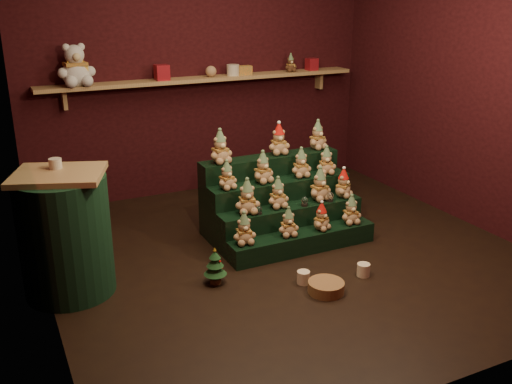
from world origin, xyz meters
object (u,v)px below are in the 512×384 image
mug_right (363,270)px  white_bear (75,59)px  riser_tier_front (303,242)px  mini_christmas_tree (215,266)px  wicker_basket (326,287)px  side_table (65,234)px  snow_globe_b (305,201)px  mug_left (303,277)px  brown_bear (291,63)px  snow_globe_a (259,210)px  snow_globe_c (330,197)px

mug_right → white_bear: bearing=124.8°
riser_tier_front → mini_christmas_tree: bearing=-166.7°
wicker_basket → mug_right: bearing=13.1°
side_table → mug_right: 2.37m
snow_globe_b → mug_left: (-0.40, -0.69, -0.35)m
mini_christmas_tree → wicker_basket: (0.72, -0.51, -0.11)m
snow_globe_b → side_table: bearing=-179.8°
brown_bear → snow_globe_b: bearing=-111.0°
snow_globe_a → mini_christmas_tree: 0.73m
side_table → mug_right: (2.19, -0.78, -0.43)m
mini_christmas_tree → brown_bear: (1.82, 2.09, 1.27)m
snow_globe_a → mini_christmas_tree: size_ratio=0.25×
mug_right → mini_christmas_tree: bearing=160.2°
mug_left → white_bear: 3.10m
riser_tier_front → side_table: 2.03m
snow_globe_b → snow_globe_c: snow_globe_c is taller
snow_globe_c → brown_bear: brown_bear is taller
snow_globe_b → side_table: size_ratio=0.09×
snow_globe_a → brown_bear: (1.24, 1.71, 1.02)m
snow_globe_c → wicker_basket: size_ratio=0.32×
mini_christmas_tree → snow_globe_c: bearing=16.2°
mug_right → mug_left: bearing=168.4°
riser_tier_front → mug_left: (-0.30, -0.53, -0.04)m
mini_christmas_tree → mug_left: 0.71m
mug_left → white_bear: white_bear is taller
snow_globe_a → snow_globe_c: (0.74, -0.00, 0.01)m
white_bear → snow_globe_c: bearing=-45.9°
snow_globe_c → mug_left: (-0.68, -0.69, -0.35)m
mug_left → snow_globe_a: bearing=95.0°
snow_globe_b → wicker_basket: bearing=-109.6°
snow_globe_a → wicker_basket: snow_globe_a is taller
mug_right → brown_bear: bearing=74.8°
snow_globe_b → mug_right: size_ratio=0.82×
side_table → wicker_basket: bearing=-5.9°
riser_tier_front → mug_right: bearing=-71.8°
brown_bear → snow_globe_a: bearing=-122.5°
mini_christmas_tree → mug_right: 1.22m
side_table → brown_bear: bearing=51.4°
snow_globe_b → white_bear: white_bear is taller
snow_globe_b → wicker_basket: (-0.32, -0.89, -0.36)m
mug_left → brown_bear: size_ratio=0.51×
snow_globe_c → wicker_basket: 1.13m
riser_tier_front → white_bear: 2.84m
brown_bear → mug_right: bearing=-101.6°
snow_globe_b → side_table: (-2.09, -0.01, 0.08)m
white_bear → side_table: bearing=-108.9°
snow_globe_a → riser_tier_front: bearing=-24.0°
riser_tier_front → snow_globe_c: 0.52m
side_table → white_bear: 2.09m
snow_globe_b → mug_right: 0.87m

